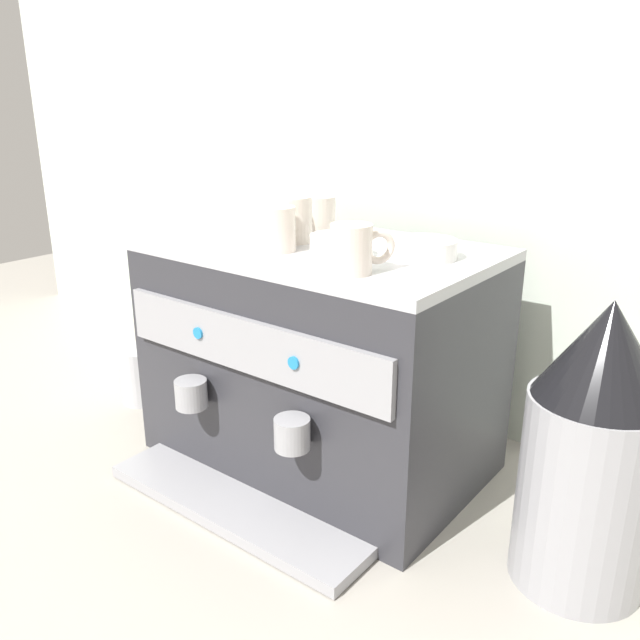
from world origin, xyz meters
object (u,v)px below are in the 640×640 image
ceramic_cup_0 (354,249)px  ceramic_cup_2 (315,213)px  ceramic_bowl_1 (265,216)px  coffee_grinder (592,451)px  ceramic_cup_1 (292,220)px  ceramic_cup_3 (275,229)px  ceramic_bowl_2 (338,246)px  milk_pitcher (143,374)px  espresso_machine (318,358)px  ceramic_bowl_0 (425,249)px

ceramic_cup_0 → ceramic_cup_2: 0.34m
ceramic_bowl_1 → coffee_grinder: 0.75m
ceramic_cup_2 → coffee_grinder: 0.66m
ceramic_cup_2 → coffee_grinder: bearing=-13.4°
coffee_grinder → ceramic_bowl_1: bearing=170.6°
ceramic_cup_1 → coffee_grinder: ceramic_cup_1 is taller
ceramic_bowl_1 → ceramic_cup_1: bearing=-32.1°
ceramic_cup_3 → ceramic_bowl_2: size_ratio=1.10×
milk_pitcher → espresso_machine: bearing=5.8°
ceramic_bowl_2 → espresso_machine: bearing=148.5°
ceramic_cup_0 → ceramic_cup_3: bearing=167.7°
ceramic_cup_0 → ceramic_bowl_2: bearing=138.9°
espresso_machine → ceramic_bowl_2: bearing=-31.5°
espresso_machine → ceramic_bowl_1: ceramic_bowl_1 is taller
ceramic_bowl_1 → coffee_grinder: (0.70, -0.12, -0.23)m
ceramic_bowl_1 → espresso_machine: bearing=-22.6°
ceramic_cup_2 → ceramic_bowl_1: ceramic_cup_2 is taller
ceramic_cup_3 → ceramic_bowl_1: bearing=136.7°
ceramic_cup_1 → coffee_grinder: size_ratio=0.26×
espresso_machine → ceramic_bowl_1: 0.32m
ceramic_cup_0 → ceramic_cup_1: 0.23m
ceramic_cup_1 → milk_pitcher: ceramic_cup_1 is taller
ceramic_cup_3 → milk_pitcher: ceramic_cup_3 is taller
ceramic_cup_0 → ceramic_bowl_2: ceramic_cup_0 is taller
ceramic_cup_3 → ceramic_bowl_2: ceramic_cup_3 is taller
ceramic_bowl_2 → milk_pitcher: bearing=-179.9°
ceramic_cup_3 → ceramic_bowl_1: ceramic_cup_3 is taller
espresso_machine → ceramic_bowl_0: bearing=8.7°
coffee_grinder → ceramic_cup_1: bearing=177.7°
ceramic_cup_0 → ceramic_bowl_0: ceramic_cup_0 is taller
ceramic_cup_1 → milk_pitcher: 0.58m
milk_pitcher → coffee_grinder: bearing=0.9°
espresso_machine → ceramic_cup_1: size_ratio=5.46×
ceramic_cup_1 → ceramic_bowl_2: size_ratio=1.22×
espresso_machine → ceramic_cup_3: (-0.03, -0.08, 0.25)m
espresso_machine → milk_pitcher: bearing=-174.2°
ceramic_bowl_2 → coffee_grinder: ceramic_bowl_2 is taller
ceramic_cup_1 → ceramic_cup_2: bearing=109.4°
ceramic_cup_1 → ceramic_cup_3: ceramic_cup_1 is taller
ceramic_cup_2 → milk_pitcher: ceramic_cup_2 is taller
ceramic_cup_0 → milk_pitcher: ceramic_cup_0 is taller
ceramic_cup_0 → ceramic_bowl_1: 0.41m
espresso_machine → ceramic_cup_0: ceramic_cup_0 is taller
espresso_machine → ceramic_bowl_0: ceramic_bowl_0 is taller
ceramic_bowl_2 → milk_pitcher: (-0.55, -0.00, -0.37)m
ceramic_bowl_0 → milk_pitcher: (-0.67, -0.08, -0.37)m
ceramic_cup_0 → ceramic_bowl_1: bearing=150.7°
ceramic_cup_2 → ceramic_bowl_2: 0.23m
ceramic_bowl_1 → coffee_grinder: bearing=-9.4°
ceramic_cup_0 → ceramic_cup_3: (-0.19, 0.04, 0.00)m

